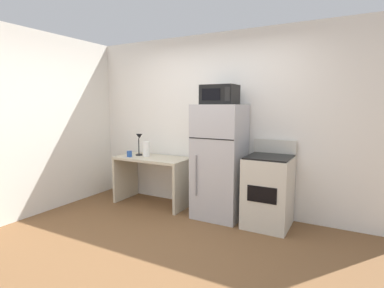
% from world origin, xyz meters
% --- Properties ---
extents(ground_plane, '(12.00, 12.00, 0.00)m').
position_xyz_m(ground_plane, '(0.00, 0.00, 0.00)').
color(ground_plane, brown).
extents(wall_back_white, '(5.00, 0.10, 2.60)m').
position_xyz_m(wall_back_white, '(0.00, 1.70, 1.30)').
color(wall_back_white, white).
rests_on(wall_back_white, ground).
extents(wall_left_brick, '(0.10, 4.00, 2.60)m').
position_xyz_m(wall_left_brick, '(-2.20, 0.00, 1.30)').
color(wall_left_brick, silver).
rests_on(wall_left_brick, ground).
extents(desk, '(1.17, 0.58, 0.75)m').
position_xyz_m(desk, '(-0.97, 1.34, 0.52)').
color(desk, beige).
rests_on(desk, ground).
extents(desk_lamp, '(0.14, 0.12, 0.35)m').
position_xyz_m(desk_lamp, '(-1.25, 1.36, 0.99)').
color(desk_lamp, black).
rests_on(desk_lamp, desk).
extents(coffee_mug, '(0.08, 0.08, 0.09)m').
position_xyz_m(coffee_mug, '(-1.31, 1.18, 0.80)').
color(coffee_mug, '#264C99').
rests_on(coffee_mug, desk).
extents(paper_towel_roll, '(0.11, 0.11, 0.24)m').
position_xyz_m(paper_towel_roll, '(-1.10, 1.35, 0.87)').
color(paper_towel_roll, white).
rests_on(paper_towel_roll, desk).
extents(refrigerator, '(0.65, 0.62, 1.57)m').
position_xyz_m(refrigerator, '(0.17, 1.33, 0.79)').
color(refrigerator, '#B7B7BC').
rests_on(refrigerator, ground).
extents(microwave, '(0.46, 0.35, 0.26)m').
position_xyz_m(microwave, '(0.17, 1.31, 1.70)').
color(microwave, black).
rests_on(microwave, refrigerator).
extents(oven_range, '(0.56, 0.61, 1.10)m').
position_xyz_m(oven_range, '(0.86, 1.33, 0.47)').
color(oven_range, beige).
rests_on(oven_range, ground).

